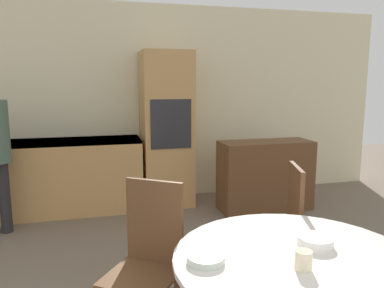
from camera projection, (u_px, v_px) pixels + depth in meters
The scene contains 9 objects.
wall_back at pixel (147, 104), 5.03m from camera, with size 6.89×0.05×2.60m.
kitchen_counter at pixel (39, 177), 4.49m from camera, with size 2.44×0.60×0.89m.
oven_unit at pixel (167, 129), 4.81m from camera, with size 0.63×0.59×1.97m.
sideboard at pixel (265, 175), 4.69m from camera, with size 1.15×0.45×0.87m.
chair_far_left at pixel (149, 254), 2.28m from camera, with size 0.56×0.56×0.99m.
chair_far_right at pixel (282, 225), 2.75m from camera, with size 0.50×0.50×0.99m.
cup at pixel (304, 260), 1.72m from camera, with size 0.08×0.08×0.09m.
bowl_near at pixel (206, 259), 1.80m from camera, with size 0.18×0.18×0.04m.
bowl_centre at pixel (315, 241), 1.98m from camera, with size 0.18×0.18×0.05m.
Camera 1 is at (-0.71, -0.01, 1.59)m, focal length 35.00 mm.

